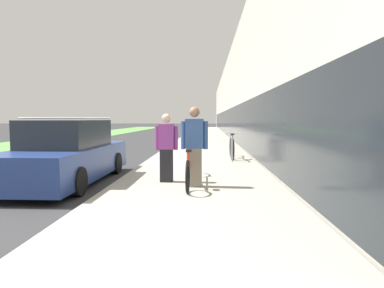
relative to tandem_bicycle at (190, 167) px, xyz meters
name	(u,v)px	position (x,y,z in m)	size (l,w,h in m)	color
sidewalk_slab	(204,139)	(0.14, 18.26, -0.41)	(3.80, 70.00, 0.11)	#A39E8E
storefront_facade	(276,100)	(7.07, 26.26, 2.94)	(10.01, 70.00, 6.82)	#BCB7AD
lawn_strip	(84,136)	(-10.66, 22.26, -0.45)	(4.68, 70.00, 0.03)	#5B9347
tandem_bicycle	(190,167)	(0.00, 0.00, 0.00)	(0.52, 2.86, 0.84)	black
person_rider	(194,147)	(0.10, -0.38, 0.50)	(0.58, 0.23, 1.72)	#756B5B
person_bystander	(166,148)	(-0.56, 0.15, 0.43)	(0.54, 0.21, 1.57)	black
bike_rack_hoop	(232,146)	(1.22, 4.13, 0.15)	(0.05, 0.60, 0.84)	gray
cruiser_bike_nearest	(232,148)	(1.29, 5.05, 0.03)	(0.52, 1.88, 0.94)	black
parked_sedan_curbside	(68,155)	(-3.01, 0.46, 0.22)	(1.81, 4.79, 1.60)	navy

